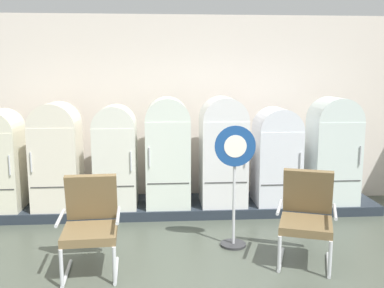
{
  "coord_description": "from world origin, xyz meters",
  "views": [
    {
      "loc": [
        -0.17,
        -3.52,
        2.17
      ],
      "look_at": [
        0.28,
        2.75,
        1.1
      ],
      "focal_mm": 41.16,
      "sensor_mm": 36.0,
      "label": 1
    }
  ],
  "objects": [
    {
      "name": "refrigerator_2",
      "position": [
        -0.84,
        2.88,
        0.94
      ],
      "size": [
        0.61,
        0.61,
        1.51
      ],
      "color": "silver",
      "rests_on": "display_plinth"
    },
    {
      "name": "refrigerator_1",
      "position": [
        -1.69,
        2.91,
        0.96
      ],
      "size": [
        0.67,
        0.67,
        1.55
      ],
      "color": "silver",
      "rests_on": "display_plinth"
    },
    {
      "name": "armchair_right",
      "position": [
        1.47,
        1.14,
        0.56
      ],
      "size": [
        0.78,
        0.85,
        1.03
      ],
      "color": "silver",
      "rests_on": "ground"
    },
    {
      "name": "back_wall",
      "position": [
        0.0,
        3.66,
        1.52
      ],
      "size": [
        11.76,
        0.12,
        3.02
      ],
      "color": "silver",
      "rests_on": "ground"
    },
    {
      "name": "refrigerator_0",
      "position": [
        -2.49,
        2.91,
        0.91
      ],
      "size": [
        0.6,
        0.67,
        1.46
      ],
      "color": "beige",
      "rests_on": "display_plinth"
    },
    {
      "name": "refrigerator_6",
      "position": [
        2.45,
        2.89,
        0.99
      ],
      "size": [
        0.69,
        0.63,
        1.61
      ],
      "color": "silver",
      "rests_on": "display_plinth"
    },
    {
      "name": "refrigerator_4",
      "position": [
        0.76,
        2.92,
        1.0
      ],
      "size": [
        0.67,
        0.69,
        1.62
      ],
      "color": "white",
      "rests_on": "display_plinth"
    },
    {
      "name": "armchair_left",
      "position": [
        -0.93,
        1.07,
        0.56
      ],
      "size": [
        0.66,
        0.74,
        1.03
      ],
      "color": "silver",
      "rests_on": "ground"
    },
    {
      "name": "refrigerator_5",
      "position": [
        1.58,
        2.91,
        0.91
      ],
      "size": [
        0.65,
        0.67,
        1.46
      ],
      "color": "white",
      "rests_on": "display_plinth"
    },
    {
      "name": "sign_stand",
      "position": [
        0.72,
        1.6,
        0.77
      ],
      "size": [
        0.49,
        0.32,
        1.51
      ],
      "color": "#2D2D30",
      "rests_on": "ground"
    },
    {
      "name": "display_plinth",
      "position": [
        0.0,
        3.02,
        0.07
      ],
      "size": [
        6.29,
        0.95,
        0.14
      ],
      "primitive_type": "cube",
      "color": "#242C36",
      "rests_on": "ground"
    },
    {
      "name": "refrigerator_3",
      "position": [
        -0.07,
        2.93,
        1.0
      ],
      "size": [
        0.65,
        0.71,
        1.62
      ],
      "color": "silver",
      "rests_on": "display_plinth"
    }
  ]
}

